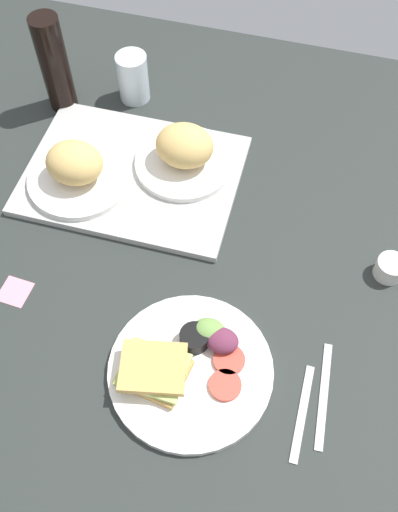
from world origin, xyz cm
name	(u,v)px	position (x,y,z in cm)	size (l,w,h in cm)	color
ground_plane	(185,281)	(0.00, 0.00, -1.50)	(190.00, 150.00, 3.00)	#282D2B
serving_tray	(133,175)	(-17.68, 21.04, 0.80)	(45.00, 33.00, 1.60)	#B2B2AD
bread_plate_near	(76,169)	(-27.81, 16.07, 5.15)	(21.65, 21.65, 9.49)	white
bread_plate_far	(184,152)	(-7.59, 26.28, 5.40)	(21.02, 21.02, 9.75)	white
plate_with_salad	(188,365)	(5.61, -17.65, 1.70)	(28.69, 28.69, 5.40)	white
drinking_glass	(133,78)	(-25.27, 44.88, 5.77)	(7.12, 7.12, 11.55)	silver
soda_bottle	(54,64)	(-40.67, 38.16, 11.49)	(6.40, 6.40, 22.97)	black
espresso_cup	(390,268)	(37.45, 11.20, 2.00)	(5.60, 5.60, 4.00)	silver
fork	(302,413)	(26.27, -20.07, 0.25)	(17.00, 1.40, 0.50)	#B7B7BC
knife	(324,395)	(29.27, -16.07, 0.25)	(19.00, 1.40, 0.50)	#B7B7BC
sticky_note	(15,292)	(-30.21, -11.51, 0.06)	(5.60, 5.60, 0.12)	pink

